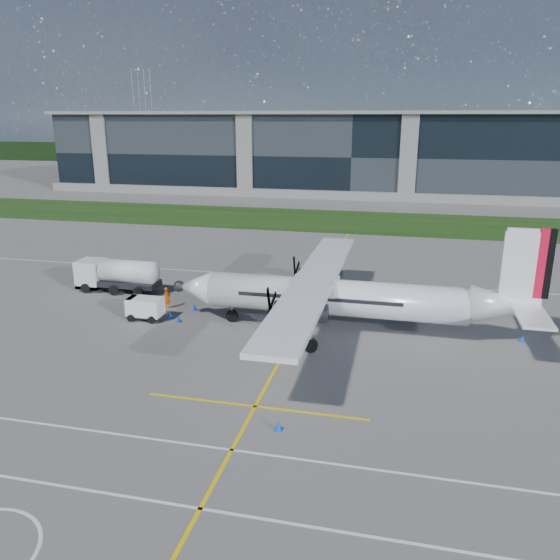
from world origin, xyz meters
TOP-DOWN VIEW (x-y plane):
  - ground at (0.00, 40.00)m, footprint 400.00×400.00m
  - grass_strip at (0.00, 48.00)m, footprint 400.00×18.00m
  - terminal_building at (0.00, 80.00)m, footprint 120.00×20.00m
  - tree_line at (0.00, 140.00)m, footprint 400.00×6.00m
  - pylon_west at (-80.00, 150.00)m, footprint 9.00×4.60m
  - yellow_taxiway_centerline at (3.00, 10.00)m, footprint 0.20×70.00m
  - white_lane_line at (0.00, -14.00)m, footprint 90.00×0.15m
  - turboprop_aircraft at (6.54, 5.61)m, footprint 25.62×26.56m
  - fuel_tanker_truck at (-14.39, 10.40)m, footprint 7.58×2.46m
  - baggage_tug at (-8.47, 4.63)m, footprint 2.76×1.66m
  - ground_crew_person at (-7.86, 7.23)m, footprint 0.79×0.94m
  - safety_cone_nose_port at (-5.85, 4.66)m, footprint 0.36×0.36m
  - safety_cone_portwing at (4.71, -7.91)m, footprint 0.36×0.36m
  - safety_cone_fwd at (-6.69, 5.12)m, footprint 0.36×0.36m
  - safety_cone_tail at (18.32, 6.38)m, footprint 0.36×0.36m
  - safety_cone_nose_stbd at (-5.65, 7.30)m, footprint 0.36×0.36m

SIDE VIEW (x-z plane):
  - ground at x=0.00m, z-range 0.00..0.00m
  - yellow_taxiway_centerline at x=3.00m, z-range 0.00..0.01m
  - white_lane_line at x=0.00m, z-range 0.00..0.01m
  - grass_strip at x=0.00m, z-range 0.00..0.04m
  - safety_cone_nose_port at x=-5.85m, z-range 0.00..0.50m
  - safety_cone_portwing at x=4.71m, z-range 0.00..0.50m
  - safety_cone_fwd at x=-6.69m, z-range 0.00..0.50m
  - safety_cone_tail at x=18.32m, z-range 0.00..0.50m
  - safety_cone_nose_stbd at x=-5.65m, z-range 0.00..0.50m
  - baggage_tug at x=-8.47m, z-range 0.00..1.66m
  - ground_crew_person at x=-7.86m, z-range 0.00..1.97m
  - fuel_tanker_truck at x=-14.39m, z-range 0.00..2.84m
  - tree_line at x=0.00m, z-range 0.00..6.00m
  - turboprop_aircraft at x=6.54m, z-range 0.00..7.97m
  - terminal_building at x=0.00m, z-range 0.00..15.00m
  - pylon_west at x=-80.00m, z-range 0.00..30.00m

